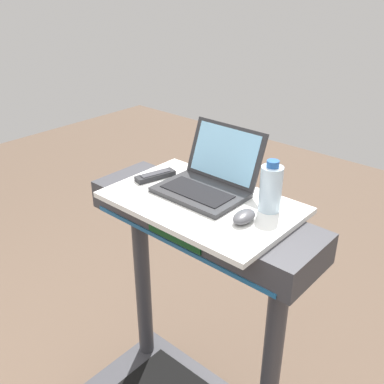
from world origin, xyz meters
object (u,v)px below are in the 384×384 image
(computer_mouse, at_px, (244,217))
(water_bottle, at_px, (271,188))
(tv_remote, at_px, (155,176))
(laptop, at_px, (208,179))

(computer_mouse, relative_size, water_bottle, 0.56)
(water_bottle, height_order, tv_remote, water_bottle)
(water_bottle, xyz_separation_m, tv_remote, (-0.47, -0.08, -0.07))
(computer_mouse, xyz_separation_m, tv_remote, (-0.45, 0.04, -0.01))
(laptop, height_order, computer_mouse, laptop)
(laptop, relative_size, water_bottle, 1.75)
(water_bottle, bearing_deg, computer_mouse, -98.72)
(computer_mouse, height_order, tv_remote, computer_mouse)
(laptop, height_order, tv_remote, laptop)
(computer_mouse, height_order, water_bottle, water_bottle)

